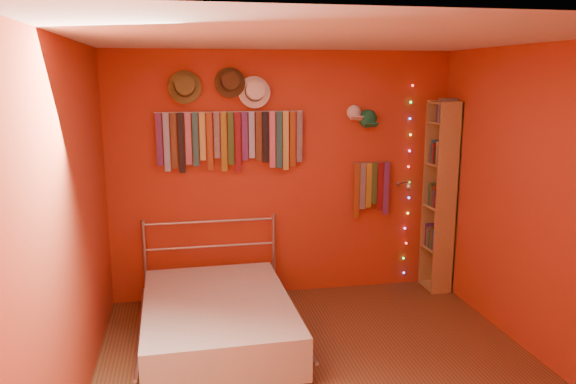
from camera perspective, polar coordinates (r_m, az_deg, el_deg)
ground at (r=4.53m, az=3.85°, el=-18.07°), size 3.50×3.50×0.00m
back_wall at (r=5.73m, az=-0.43°, el=1.69°), size 3.50×0.02×2.50m
right_wall at (r=4.81m, az=24.69°, el=-1.35°), size 0.02×3.50×2.50m
left_wall at (r=3.99m, az=-21.04°, el=-3.57°), size 0.02×3.50×2.50m
ceiling at (r=3.94m, az=4.36°, el=15.36°), size 3.50×3.50×0.02m
tie_rack at (r=5.53m, az=-5.81°, el=5.48°), size 1.45×0.03×0.60m
small_tie_rack at (r=5.92m, az=8.48°, el=0.63°), size 0.40×0.03×0.59m
fedora_olive at (r=5.45m, az=-10.44°, el=10.52°), size 0.32×0.17×0.31m
fedora_brown at (r=5.47m, az=-5.89°, el=11.07°), size 0.30×0.16×0.29m
fedora_white at (r=5.50m, az=-3.39°, el=10.18°), size 0.31×0.17×0.31m
cap_white at (r=5.77m, az=6.72°, el=8.02°), size 0.16×0.21×0.16m
cap_green at (r=5.82m, az=8.12°, el=7.36°), size 0.18×0.23×0.18m
fairy_lights at (r=6.09m, az=12.10°, el=0.96°), size 0.06×0.02×2.05m
reading_lamp at (r=5.86m, az=12.00°, el=0.61°), size 0.08×0.33×0.10m
bookshelf at (r=6.09m, az=15.49°, el=-0.37°), size 0.25×0.34×2.00m
bed at (r=4.97m, az=-7.17°, el=-12.63°), size 1.36×1.83×0.87m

